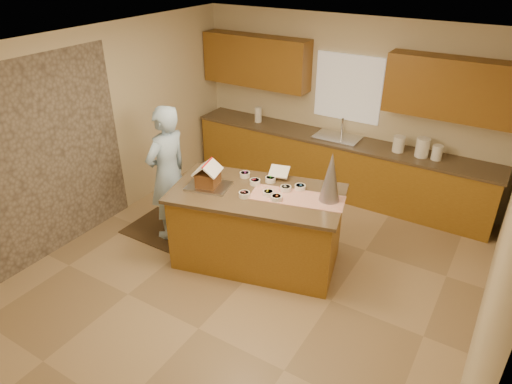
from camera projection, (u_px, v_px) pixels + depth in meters
floor at (254, 271)px, 5.69m from camera, size 5.50×5.50×0.00m
ceiling at (254, 49)px, 4.39m from camera, size 5.50×5.50×0.00m
wall_back at (347, 106)px, 7.09m from camera, size 5.50×5.50×0.00m
wall_front at (34, 335)px, 2.98m from camera, size 5.50×5.50×0.00m
wall_left at (97, 131)px, 6.18m from camera, size 5.50×5.50×0.00m
wall_right at (503, 242)px, 3.90m from camera, size 5.50×5.50×0.00m
stone_accent at (49, 159)px, 5.62m from camera, size 0.00×2.50×2.50m
window_curtain at (348, 88)px, 6.93m from camera, size 1.05×0.03×1.00m
back_counter_base at (334, 166)px, 7.31m from camera, size 4.80×0.60×0.88m
back_counter_top at (337, 140)px, 7.09m from camera, size 4.85×0.63×0.04m
upper_cabinet_left at (256, 61)px, 7.40m from camera, size 1.85×0.35×0.80m
upper_cabinet_right at (457, 89)px, 5.99m from camera, size 1.85×0.35×0.80m
sink at (337, 140)px, 7.09m from camera, size 0.70×0.45×0.12m
faucet at (342, 126)px, 7.14m from camera, size 0.03×0.03×0.28m
island_base at (257, 229)px, 5.66m from camera, size 2.13×1.43×0.95m
island_top at (257, 193)px, 5.42m from camera, size 2.24×1.53×0.04m
table_runner at (297, 198)px, 5.28m from camera, size 1.15×0.65×0.01m
baking_tray at (208, 186)px, 5.51m from camera, size 0.57×0.48×0.03m
cookbook at (279, 172)px, 5.67m from camera, size 0.28×0.24×0.10m
tinsel_tree at (331, 177)px, 5.09m from camera, size 0.29×0.29×0.60m
rug at (171, 231)px, 6.45m from camera, size 1.25×0.82×0.01m
boy at (168, 173)px, 5.98m from camera, size 0.49×0.70×1.84m
canister_a at (399, 144)px, 6.59m from camera, size 0.17×0.17×0.23m
canister_b at (422, 147)px, 6.43m from camera, size 0.19×0.19×0.27m
canister_c at (437, 153)px, 6.35m from camera, size 0.15×0.15×0.21m
paper_towel at (258, 115)px, 7.67m from camera, size 0.12×0.12×0.25m
gingerbread_house at (208, 177)px, 5.45m from camera, size 0.36×0.37×0.31m
candy_bowls at (268, 187)px, 5.45m from camera, size 0.88×0.62×0.06m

